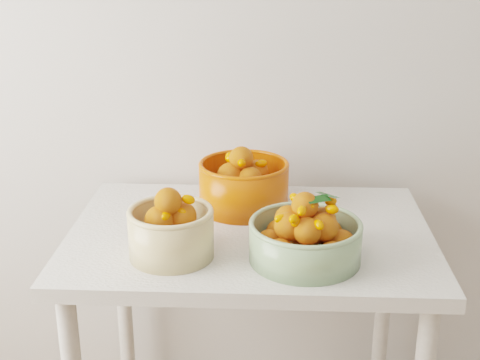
{
  "coord_description": "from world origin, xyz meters",
  "views": [
    {
      "loc": [
        -0.12,
        -0.09,
        1.52
      ],
      "look_at": [
        -0.2,
        1.54,
        0.92
      ],
      "focal_mm": 50.0,
      "sensor_mm": 36.0,
      "label": 1
    }
  ],
  "objects_px": {
    "bowl_cream": "(171,230)",
    "bowl_orange": "(243,184)",
    "bowl_green": "(305,237)",
    "table": "(250,261)"
  },
  "relations": [
    {
      "from": "bowl_cream",
      "to": "bowl_green",
      "type": "xyz_separation_m",
      "value": [
        0.34,
        -0.01,
        -0.01
      ]
    },
    {
      "from": "bowl_cream",
      "to": "bowl_orange",
      "type": "xyz_separation_m",
      "value": [
        0.17,
        0.33,
        0.0
      ]
    },
    {
      "from": "bowl_green",
      "to": "bowl_orange",
      "type": "height_order",
      "value": "bowl_orange"
    },
    {
      "from": "bowl_cream",
      "to": "bowl_green",
      "type": "distance_m",
      "value": 0.34
    },
    {
      "from": "table",
      "to": "bowl_green",
      "type": "xyz_separation_m",
      "value": [
        0.14,
        -0.17,
        0.16
      ]
    },
    {
      "from": "bowl_green",
      "to": "bowl_cream",
      "type": "bearing_deg",
      "value": 179.04
    },
    {
      "from": "bowl_cream",
      "to": "bowl_orange",
      "type": "height_order",
      "value": "bowl_orange"
    },
    {
      "from": "bowl_cream",
      "to": "bowl_green",
      "type": "relative_size",
      "value": 0.61
    },
    {
      "from": "table",
      "to": "bowl_orange",
      "type": "height_order",
      "value": "bowl_orange"
    },
    {
      "from": "bowl_cream",
      "to": "bowl_orange",
      "type": "bearing_deg",
      "value": 62.95
    }
  ]
}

